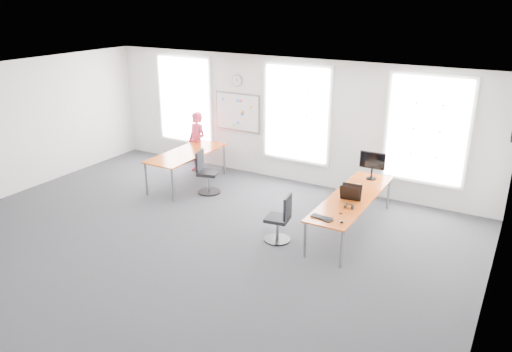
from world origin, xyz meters
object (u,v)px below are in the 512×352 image
Objects in this scene: desk_right at (352,199)px; chair_left at (206,174)px; person at (197,142)px; monitor at (372,163)px; chair_right at (280,221)px; headphones at (349,206)px; keyboard at (322,218)px; desk_left at (187,155)px.

desk_right is 3.61m from chair_left.
person reaches higher than monitor.
chair_right is at bearing -132.96° from desk_right.
chair_left reaches higher than chair_right.
headphones is at bearing -76.63° from desk_right.
keyboard is (4.51, -2.53, -0.06)m from person.
desk_left reaches higher than desk_right.
person is (-3.64, 2.40, 0.38)m from chair_right.
monitor is (-0.12, 1.69, 0.31)m from headphones.
chair_right reaches higher than desk_right.
chair_left is at bearing -126.02° from chair_right.
desk_right is at bearing 127.89° from chair_right.
desk_left is 4.38m from monitor.
chair_right is 1.57× the size of monitor.
chair_right is 4.38m from person.
headphones is 1.72m from monitor.
headphones is at bearing 104.45° from chair_right.
chair_left is 1.69× the size of monitor.
headphones reaches higher than desk_left.
person is at bearing 110.75° from desk_left.
desk_left is 5.42× the size of keyboard.
desk_left is at bearing -55.76° from person.
person reaches higher than desk_right.
desk_left is 4.56m from headphones.
desk_right is 0.60m from headphones.
person is at bearing 27.59° from chair_left.
monitor is (0.14, 2.31, 0.35)m from keyboard.
person reaches higher than chair_right.
person is at bearing -132.56° from chair_right.
desk_left is 1.40× the size of person.
desk_left is 2.21× the size of chair_left.
desk_right is 1.18m from monitor.
chair_left is 0.64× the size of person.
monitor reaches higher than desk_left.
monitor reaches higher than chair_right.
desk_right is at bearing -92.44° from monitor.
chair_right is 2.49m from monitor.
keyboard reaches higher than desk_right.
person is 3.86× the size of keyboard.
monitor is at bearing 8.49° from desk_left.
desk_right is at bearing -110.17° from chair_left.
keyboard is (4.18, -1.67, -0.01)m from desk_left.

